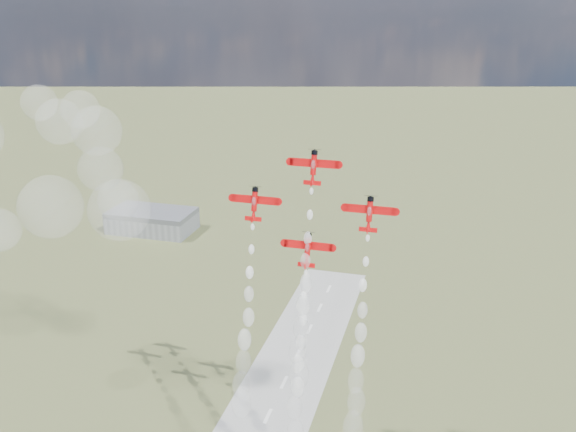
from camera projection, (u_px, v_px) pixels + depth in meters
The scene contains 10 objects.
hangar at pixel (152, 221), 369.65m from camera, with size 50.00×28.00×13.00m.
plane_lead at pixel (313, 167), 154.99m from camera, with size 12.76×4.92×8.94m.
plane_left at pixel (254, 203), 159.71m from camera, with size 12.76×4.92×8.94m.
plane_right at pixel (369, 213), 152.09m from camera, with size 12.76×4.92×8.94m.
plane_slot at pixel (308, 249), 156.81m from camera, with size 12.76×4.92×8.94m.
smoke_trail_lead at pixel (301, 337), 158.74m from camera, with size 5.64×16.03×49.46m.
smoke_trail_left at pixel (243, 369), 163.73m from camera, with size 5.14×15.09×49.81m.
smoke_trail_right at pixel (356, 388), 155.88m from camera, with size 5.22×15.66×50.56m.
smoke_trail_slot at pixel (295, 417), 160.83m from camera, with size 5.67×15.20×50.15m.
drifted_smoke_cloud at pixel (52, 169), 194.45m from camera, with size 68.00×30.99×56.72m.
Camera 1 is at (52.20, -133.09, 132.08)m, focal length 38.00 mm.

